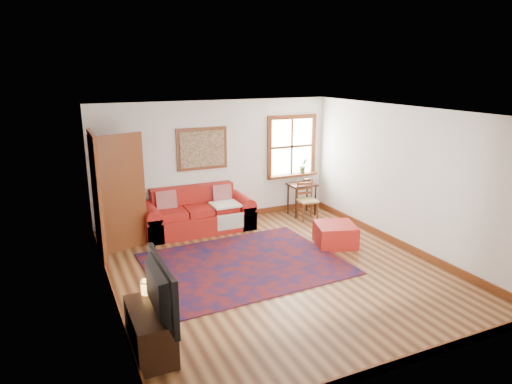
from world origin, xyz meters
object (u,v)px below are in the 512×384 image
red_ottoman (335,235)px  side_table (302,189)px  media_cabinet (150,331)px  red_leather_sofa (197,216)px  ladder_back_chair (307,199)px

red_ottoman → side_table: side_table is taller
red_ottoman → media_cabinet: size_ratio=0.73×
red_ottoman → side_table: (0.34, 1.81, 0.38)m
red_leather_sofa → side_table: red_leather_sofa is taller
side_table → red_leather_sofa: bearing=180.0°
red_leather_sofa → side_table: 2.39m
red_ottoman → media_cabinet: bearing=-135.7°
red_ottoman → ladder_back_chair: (0.29, 1.51, 0.25)m
ladder_back_chair → media_cabinet: ladder_back_chair is taller
side_table → media_cabinet: side_table is taller
red_leather_sofa → red_ottoman: bearing=-41.7°
side_table → media_cabinet: size_ratio=0.74×
red_leather_sofa → ladder_back_chair: 2.34m
red_ottoman → ladder_back_chair: bearing=97.1°
red_leather_sofa → media_cabinet: bearing=-115.0°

